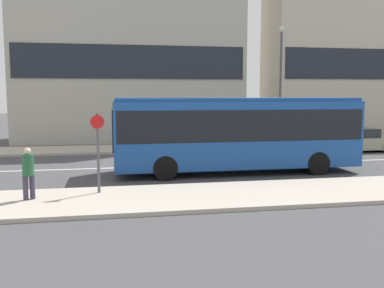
{
  "coord_description": "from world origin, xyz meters",
  "views": [
    {
      "loc": [
        -0.78,
        -19.31,
        3.3
      ],
      "look_at": [
        2.49,
        -1.71,
        1.22
      ],
      "focal_mm": 40.0,
      "sensor_mm": 36.0,
      "label": 1
    }
  ],
  "objects_px": {
    "bus_stop_sign": "(98,146)",
    "street_lamp": "(281,74)",
    "parked_car_0": "(355,140)",
    "pedestrian_near_stop": "(28,170)",
    "city_bus": "(236,130)"
  },
  "relations": [
    {
      "from": "bus_stop_sign",
      "to": "street_lamp",
      "type": "relative_size",
      "value": 0.36
    },
    {
      "from": "city_bus",
      "to": "pedestrian_near_stop",
      "type": "xyz_separation_m",
      "value": [
        -7.63,
        -3.92,
        -0.8
      ]
    },
    {
      "from": "bus_stop_sign",
      "to": "street_lamp",
      "type": "height_order",
      "value": "street_lamp"
    },
    {
      "from": "pedestrian_near_stop",
      "to": "bus_stop_sign",
      "type": "distance_m",
      "value": 2.21
    },
    {
      "from": "bus_stop_sign",
      "to": "parked_car_0",
      "type": "bearing_deg",
      "value": 30.99
    },
    {
      "from": "bus_stop_sign",
      "to": "city_bus",
      "type": "bearing_deg",
      "value": 31.18
    },
    {
      "from": "pedestrian_near_stop",
      "to": "bus_stop_sign",
      "type": "bearing_deg",
      "value": -9.49
    },
    {
      "from": "pedestrian_near_stop",
      "to": "parked_car_0",
      "type": "bearing_deg",
      "value": 4.81
    },
    {
      "from": "parked_car_0",
      "to": "bus_stop_sign",
      "type": "height_order",
      "value": "bus_stop_sign"
    },
    {
      "from": "street_lamp",
      "to": "parked_car_0",
      "type": "bearing_deg",
      "value": -33.43
    },
    {
      "from": "city_bus",
      "to": "bus_stop_sign",
      "type": "xyz_separation_m",
      "value": [
        -5.58,
        -3.37,
        -0.18
      ]
    },
    {
      "from": "parked_car_0",
      "to": "pedestrian_near_stop",
      "type": "height_order",
      "value": "pedestrian_near_stop"
    },
    {
      "from": "pedestrian_near_stop",
      "to": "bus_stop_sign",
      "type": "height_order",
      "value": "bus_stop_sign"
    },
    {
      "from": "parked_car_0",
      "to": "bus_stop_sign",
      "type": "relative_size",
      "value": 1.69
    },
    {
      "from": "pedestrian_near_stop",
      "to": "bus_stop_sign",
      "type": "xyz_separation_m",
      "value": [
        2.05,
        0.55,
        0.62
      ]
    }
  ]
}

